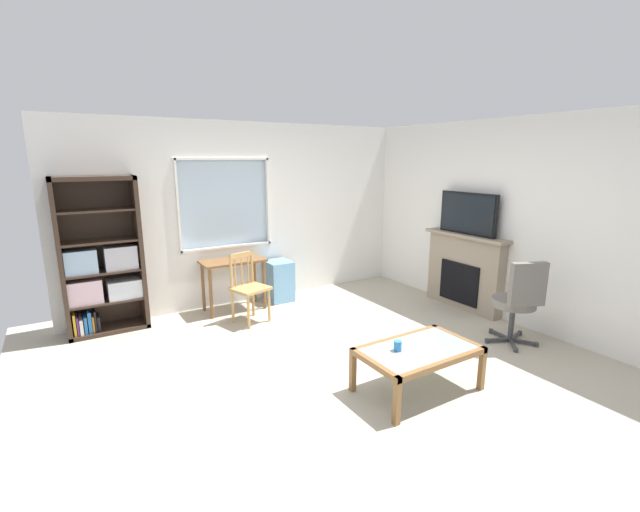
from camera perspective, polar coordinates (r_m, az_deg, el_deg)
The scene contains 12 objects.
ground at distance 4.61m, azimuth 2.55°, elevation -14.09°, with size 6.06×5.89×0.02m, color #B2A893.
wall_back_with_window at distance 6.35m, azimuth -9.57°, elevation 5.41°, with size 5.06×0.15×2.58m.
wall_right at distance 6.02m, azimuth 23.66°, elevation 4.27°, with size 0.12×5.09×2.58m, color white.
bookshelf at distance 5.76m, azimuth -27.13°, elevation -1.21°, with size 0.90×0.38×1.88m.
desk_under_window at distance 6.02m, azimuth -11.48°, elevation -1.70°, with size 0.87×0.44×0.72m.
wooden_chair at distance 5.59m, azimuth -9.50°, elevation -4.09°, with size 0.52×0.51×0.90m.
plastic_drawer_unit at distance 6.41m, azimuth -5.52°, elevation -3.29°, with size 0.35×0.40×0.60m, color #72ADDB.
fireplace at distance 6.33m, azimuth 18.65°, elevation -1.92°, with size 0.26×1.28×1.06m.
tv at distance 6.16m, azimuth 19.09°, elevation 5.37°, with size 0.06×0.91×0.57m.
office_chair at distance 5.28m, azimuth 24.93°, elevation -5.16°, with size 0.59×0.62×1.00m.
coffee_table at distance 4.06m, azimuth 12.97°, elevation -12.55°, with size 1.07×0.65×0.42m.
sippy_cup at distance 3.93m, azimuth 10.31°, elevation -11.66°, with size 0.07×0.07×0.09m, color #337FD6.
Camera 1 is at (-2.31, -3.39, 2.09)m, focal length 24.04 mm.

